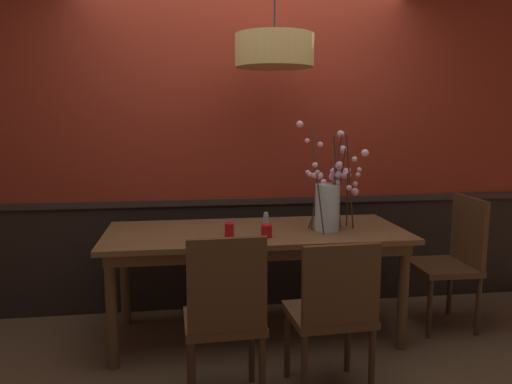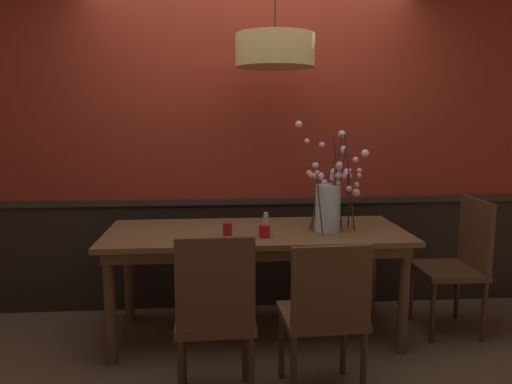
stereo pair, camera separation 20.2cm
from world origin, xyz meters
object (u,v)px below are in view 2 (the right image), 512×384
Objects in this scene: chair_head_east_end at (459,259)px; candle_holder_nearer_center at (265,231)px; pendant_lamp at (275,51)px; vase_with_blossoms at (330,201)px; chair_far_side_left at (213,238)px; candle_holder_nearer_edge at (228,230)px; chair_near_side_left at (215,312)px; chair_far_side_right at (280,238)px; condiment_bottle at (266,222)px; dining_table at (256,241)px; chair_near_side_right at (325,311)px.

chair_head_east_end is 11.70× the size of candle_holder_nearer_center.
chair_head_east_end is 1.30× the size of pendant_lamp.
candle_holder_nearer_center is at bearing -163.54° from vase_with_blossoms.
chair_far_side_left reaches higher than candle_holder_nearer_edge.
pendant_lamp reaches higher than chair_near_side_left.
chair_near_side_left reaches higher than chair_far_side_right.
chair_near_side_left is 1.20m from vase_with_blossoms.
candle_holder_nearer_edge is 0.13× the size of pendant_lamp.
pendant_lamp is at bearing 65.41° from chair_near_side_left.
chair_near_side_left is 0.75m from candle_holder_nearer_edge.
candle_holder_nearer_center is at bearing -7.59° from candle_holder_nearer_edge.
condiment_bottle is at bearing -66.35° from chair_far_side_left.
condiment_bottle reaches higher than candle_holder_nearer_center.
candle_holder_nearer_center is (-0.24, -1.07, 0.31)m from chair_far_side_right.
dining_table is 2.27× the size of chair_far_side_left.
chair_far_side_left is at bearing 110.19° from dining_table.
dining_table is 21.53× the size of candle_holder_nearer_edge.
pendant_lamp reaches higher than condiment_bottle.
chair_near_side_left is at bearing -108.34° from dining_table.
candle_holder_nearer_edge is (-0.20, -0.18, 0.13)m from dining_table.
chair_head_east_end is at bearing -0.73° from dining_table.
dining_table is at bearing 171.54° from vase_with_blossoms.
chair_head_east_end is 1.08× the size of chair_near_side_right.
chair_near_side_left is 1.07× the size of chair_near_side_right.
dining_table is at bearing 41.51° from candle_holder_nearer_edge.
chair_near_side_right is at bearing -73.56° from condiment_bottle.
vase_with_blossoms is 9.07× the size of candle_holder_nearer_center.
candle_holder_nearer_center reaches higher than dining_table.
chair_far_side_right is 1.14m from candle_holder_nearer_center.
chair_far_side_left is 1.72m from pendant_lamp.
chair_near_side_left is 10.05× the size of candle_holder_nearer_edge.
candle_holder_nearer_edge reaches higher than dining_table.
pendant_lamp is (0.07, 0.07, 1.16)m from condiment_bottle.
chair_near_side_left reaches higher than chair_near_side_right.
vase_with_blossoms is (0.79, 0.79, 0.45)m from chair_near_side_left.
chair_far_side_left is 9.48× the size of candle_holder_nearer_edge.
candle_holder_nearer_center is 0.65× the size of condiment_bottle.
candle_holder_nearer_center is 0.11× the size of pendant_lamp.
chair_near_side_left is at bearing -89.46° from chair_far_side_left.
condiment_bottle is at bearing 172.89° from vase_with_blossoms.
chair_far_side_left is at bearing 131.82° from vase_with_blossoms.
chair_far_side_right is at bearing 77.31° from candle_holder_nearer_center.
dining_table is 0.58m from vase_with_blossoms.
dining_table is at bearing 71.66° from chair_near_side_left.
chair_far_side_left is at bearing 108.33° from candle_holder_nearer_center.
pendant_lamp is (-0.37, 0.12, 1.01)m from vase_with_blossoms.
chair_far_side_right is (0.57, 1.73, -0.03)m from chair_near_side_left.
chair_far_side_left reaches higher than candle_holder_nearer_center.
vase_with_blossoms is at bearing -176.71° from chair_head_east_end.
candle_holder_nearer_edge is at bearing 82.93° from chair_near_side_left.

